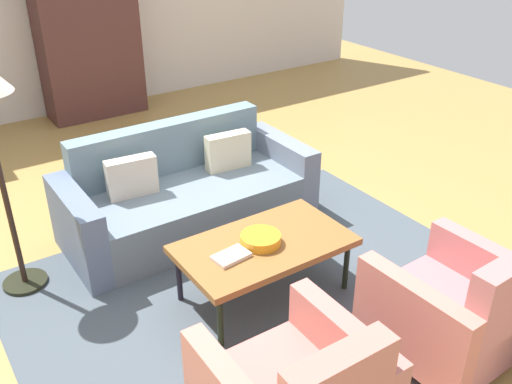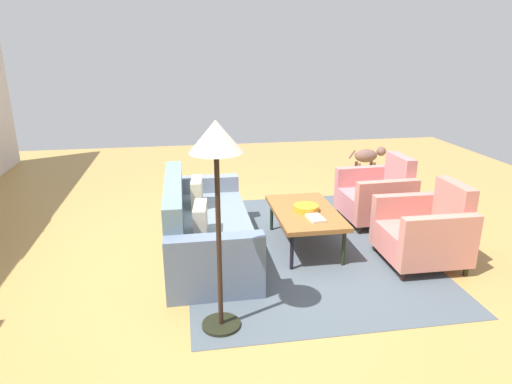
{
  "view_description": "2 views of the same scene",
  "coord_description": "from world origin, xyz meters",
  "px_view_note": "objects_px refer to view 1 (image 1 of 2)",
  "views": [
    {
      "loc": [
        -1.87,
        -3.53,
        2.6
      ],
      "look_at": [
        0.11,
        -0.6,
        0.71
      ],
      "focal_mm": 39.81,
      "sensor_mm": 36.0,
      "label": 1
    },
    {
      "loc": [
        -4.55,
        0.49,
        2.22
      ],
      "look_at": [
        0.02,
        -0.27,
        0.69
      ],
      "focal_mm": 31.19,
      "sensor_mm": 36.0,
      "label": 2
    }
  ],
  "objects_px": {
    "coffee_table": "(264,247)",
    "armchair_right": "(456,314)",
    "book_stack": "(231,256)",
    "couch": "(185,195)",
    "cabinet": "(89,45)",
    "fruit_bowl": "(261,239)"
  },
  "relations": [
    {
      "from": "coffee_table",
      "to": "armchair_right",
      "type": "height_order",
      "value": "armchair_right"
    },
    {
      "from": "armchair_right",
      "to": "book_stack",
      "type": "height_order",
      "value": "armchair_right"
    },
    {
      "from": "couch",
      "to": "coffee_table",
      "type": "height_order",
      "value": "couch"
    },
    {
      "from": "book_stack",
      "to": "cabinet",
      "type": "xyz_separation_m",
      "value": [
        0.64,
        4.36,
        0.44
      ]
    },
    {
      "from": "couch",
      "to": "book_stack",
      "type": "relative_size",
      "value": 8.2
    },
    {
      "from": "cabinet",
      "to": "book_stack",
      "type": "bearing_deg",
      "value": -98.37
    },
    {
      "from": "couch",
      "to": "coffee_table",
      "type": "xyz_separation_m",
      "value": [
        0.0,
        -1.19,
        0.12
      ]
    },
    {
      "from": "couch",
      "to": "cabinet",
      "type": "height_order",
      "value": "cabinet"
    },
    {
      "from": "couch",
      "to": "cabinet",
      "type": "xyz_separation_m",
      "value": [
        0.35,
        3.13,
        0.61
      ]
    },
    {
      "from": "fruit_bowl",
      "to": "cabinet",
      "type": "relative_size",
      "value": 0.16
    },
    {
      "from": "fruit_bowl",
      "to": "cabinet",
      "type": "xyz_separation_m",
      "value": [
        0.38,
        4.32,
        0.42
      ]
    },
    {
      "from": "book_stack",
      "to": "cabinet",
      "type": "relative_size",
      "value": 0.14
    },
    {
      "from": "armchair_right",
      "to": "book_stack",
      "type": "xyz_separation_m",
      "value": [
        -0.89,
        1.13,
        0.12
      ]
    },
    {
      "from": "fruit_bowl",
      "to": "cabinet",
      "type": "bearing_deg",
      "value": 84.97
    },
    {
      "from": "cabinet",
      "to": "armchair_right",
      "type": "bearing_deg",
      "value": -87.39
    },
    {
      "from": "couch",
      "to": "book_stack",
      "type": "bearing_deg",
      "value": 76.65
    },
    {
      "from": "couch",
      "to": "armchair_right",
      "type": "height_order",
      "value": "armchair_right"
    },
    {
      "from": "coffee_table",
      "to": "fruit_bowl",
      "type": "bearing_deg",
      "value": 180.0
    },
    {
      "from": "fruit_bowl",
      "to": "book_stack",
      "type": "distance_m",
      "value": 0.26
    },
    {
      "from": "armchair_right",
      "to": "fruit_bowl",
      "type": "xyz_separation_m",
      "value": [
        -0.63,
        1.17,
        0.14
      ]
    },
    {
      "from": "armchair_right",
      "to": "cabinet",
      "type": "height_order",
      "value": "cabinet"
    },
    {
      "from": "couch",
      "to": "armchair_right",
      "type": "distance_m",
      "value": 2.43
    }
  ]
}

